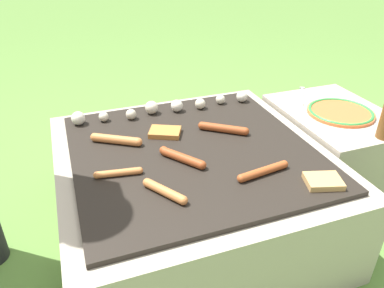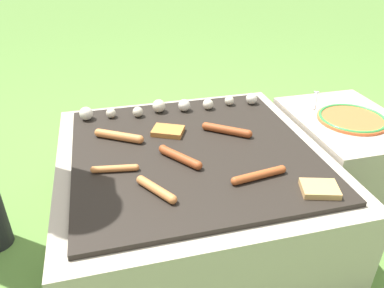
{
  "view_description": "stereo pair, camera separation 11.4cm",
  "coord_description": "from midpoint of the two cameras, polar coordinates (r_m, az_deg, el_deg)",
  "views": [
    {
      "loc": [
        -0.39,
        -1.09,
        1.06
      ],
      "look_at": [
        0.0,
        0.0,
        0.39
      ],
      "focal_mm": 35.0,
      "sensor_mm": 36.0,
      "label": 1
    },
    {
      "loc": [
        -0.29,
        -1.12,
        1.06
      ],
      "look_at": [
        0.0,
        0.0,
        0.39
      ],
      "focal_mm": 35.0,
      "sensor_mm": 36.0,
      "label": 2
    }
  ],
  "objects": [
    {
      "name": "ground_plane",
      "position": [
        1.57,
        -2.13,
        -12.41
      ],
      "size": [
        14.0,
        14.0,
        0.0
      ],
      "primitive_type": "plane",
      "color": "#567F38"
    },
    {
      "name": "bread_slice_left",
      "position": [
        1.22,
        16.87,
        -5.52
      ],
      "size": [
        0.13,
        0.11,
        0.02
      ],
      "color": "tan",
      "rests_on": "grill"
    },
    {
      "name": "sausage_mid_right",
      "position": [
        1.45,
        2.56,
        2.34
      ],
      "size": [
        0.17,
        0.13,
        0.03
      ],
      "color": "#93421E",
      "rests_on": "grill"
    },
    {
      "name": "plate_colorful",
      "position": [
        1.71,
        19.94,
        4.58
      ],
      "size": [
        0.28,
        0.28,
        0.02
      ],
      "color": "orange",
      "rests_on": "side_ledge"
    },
    {
      "name": "mushroom_row",
      "position": [
        1.62,
        -6.56,
        5.5
      ],
      "size": [
        0.78,
        0.07,
        0.06
      ],
      "color": "silver",
      "rests_on": "grill"
    },
    {
      "name": "fork_utensil",
      "position": [
        1.85,
        14.81,
        7.22
      ],
      "size": [
        0.13,
        0.19,
        0.01
      ],
      "color": "silver",
      "rests_on": "side_ledge"
    },
    {
      "name": "sausage_front_center",
      "position": [
        1.24,
        -13.78,
        -4.35
      ],
      "size": [
        0.16,
        0.04,
        0.02
      ],
      "color": "#C6753D",
      "rests_on": "grill"
    },
    {
      "name": "sausage_back_left",
      "position": [
        1.22,
        8.18,
        -4.19
      ],
      "size": [
        0.2,
        0.05,
        0.03
      ],
      "color": "#A34C23",
      "rests_on": "grill"
    },
    {
      "name": "side_ledge",
      "position": [
        1.8,
        18.56,
        -0.72
      ],
      "size": [
        0.42,
        0.56,
        0.37
      ],
      "color": "#A89E8C",
      "rests_on": "ground_plane"
    },
    {
      "name": "grill",
      "position": [
        1.45,
        -2.27,
        -7.1
      ],
      "size": [
        0.95,
        0.95,
        0.37
      ],
      "color": "#A89E8C",
      "rests_on": "ground_plane"
    },
    {
      "name": "sausage_mid_left",
      "position": [
        1.42,
        -13.77,
        0.61
      ],
      "size": [
        0.18,
        0.12,
        0.03
      ],
      "color": "#C6753D",
      "rests_on": "grill"
    },
    {
      "name": "sausage_front_left",
      "position": [
        1.13,
        -7.12,
        -7.23
      ],
      "size": [
        0.1,
        0.15,
        0.03
      ],
      "color": "#C6753D",
      "rests_on": "grill"
    },
    {
      "name": "sausage_back_center",
      "position": [
        1.27,
        -4.05,
        -2.19
      ],
      "size": [
        0.12,
        0.16,
        0.03
      ],
      "color": "#93421E",
      "rests_on": "grill"
    },
    {
      "name": "bread_slice_center",
      "position": [
        1.45,
        -6.4,
        1.75
      ],
      "size": [
        0.14,
        0.13,
        0.02
      ],
      "color": "#B27033",
      "rests_on": "grill"
    }
  ]
}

